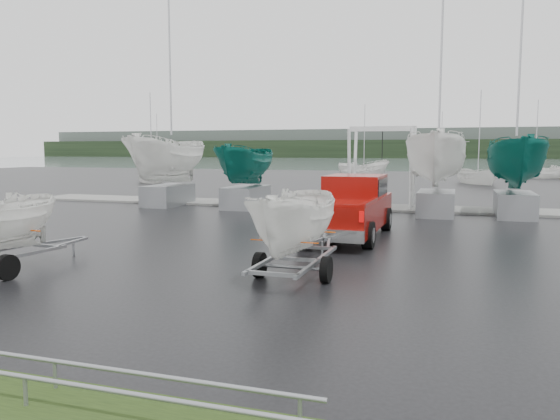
# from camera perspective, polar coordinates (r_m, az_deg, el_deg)

# --- Properties ---
(ground_plane) EXTENTS (120.00, 120.00, 0.00)m
(ground_plane) POSITION_cam_1_polar(r_m,az_deg,el_deg) (17.30, -12.64, -3.74)
(ground_plane) COLOR black
(ground_plane) RESTS_ON ground
(lake) EXTENTS (300.00, 300.00, 0.00)m
(lake) POSITION_cam_1_polar(r_m,az_deg,el_deg) (115.00, 13.68, 4.72)
(lake) COLOR slate
(lake) RESTS_ON ground
(dock) EXTENTS (30.00, 3.00, 0.12)m
(dock) POSITION_cam_1_polar(r_m,az_deg,el_deg) (29.13, 0.47, 0.59)
(dock) COLOR gray
(dock) RESTS_ON ground
(treeline) EXTENTS (300.00, 8.00, 6.00)m
(treeline) POSITION_cam_1_polar(r_m,az_deg,el_deg) (184.84, 15.38, 6.17)
(treeline) COLOR black
(treeline) RESTS_ON ground
(far_hill) EXTENTS (300.00, 6.00, 10.00)m
(far_hill) POSITION_cam_1_polar(r_m,az_deg,el_deg) (192.84, 15.51, 6.76)
(far_hill) COLOR #4C5651
(far_hill) RESTS_ON ground
(pickup_truck) EXTENTS (2.36, 6.25, 2.07)m
(pickup_truck) POSITION_cam_1_polar(r_m,az_deg,el_deg) (19.00, 7.44, 0.55)
(pickup_truck) COLOR maroon
(pickup_truck) RESTS_ON ground
(trailer_hitched) EXTENTS (1.79, 3.61, 4.66)m
(trailer_hitched) POSITION_cam_1_polar(r_m,az_deg,el_deg) (12.47, 1.58, 4.28)
(trailer_hitched) COLOR gray
(trailer_hitched) RESTS_ON ground
(boat_hoist) EXTENTS (3.30, 2.18, 4.12)m
(boat_hoist) POSITION_cam_1_polar(r_m,az_deg,el_deg) (27.87, 10.62, 5.62)
(boat_hoist) COLOR silver
(boat_hoist) RESTS_ON ground
(keelboat_0) EXTENTS (2.57, 3.20, 10.75)m
(keelboat_0) POSITION_cam_1_polar(r_m,az_deg,el_deg) (29.51, -11.77, 8.40)
(keelboat_0) COLOR gray
(keelboat_0) RESTS_ON ground
(keelboat_1) EXTENTS (2.09, 3.20, 6.65)m
(keelboat_1) POSITION_cam_1_polar(r_m,az_deg,el_deg) (27.78, -3.62, 6.93)
(keelboat_1) COLOR gray
(keelboat_1) RESTS_ON ground
(keelboat_2) EXTENTS (2.64, 3.20, 10.81)m
(keelboat_2) POSITION_cam_1_polar(r_m,az_deg,el_deg) (25.68, 16.26, 8.82)
(keelboat_2) COLOR gray
(keelboat_2) RESTS_ON ground
(keelboat_3) EXTENTS (2.41, 3.20, 10.58)m
(keelboat_3) POSITION_cam_1_polar(r_m,az_deg,el_deg) (26.06, 23.61, 7.69)
(keelboat_3) COLOR gray
(keelboat_3) RESTS_ON ground
(mast_rack_2) EXTENTS (7.00, 0.56, 0.06)m
(mast_rack_2) POSITION_cam_1_polar(r_m,az_deg,el_deg) (7.46, -23.77, -14.95)
(mast_rack_2) COLOR gray
(mast_rack_2) RESTS_ON ground
(moored_boat_0) EXTENTS (3.41, 3.43, 11.20)m
(moored_boat_0) POSITION_cam_1_polar(r_m,az_deg,el_deg) (50.91, -13.20, 2.86)
(moored_boat_0) COLOR white
(moored_boat_0) RESTS_ON ground
(moored_boat_1) EXTENTS (3.78, 3.79, 11.52)m
(moored_boat_1) POSITION_cam_1_polar(r_m,az_deg,el_deg) (62.95, 8.74, 3.60)
(moored_boat_1) COLOR white
(moored_boat_1) RESTS_ON ground
(moored_boat_2) EXTENTS (3.00, 3.03, 10.94)m
(moored_boat_2) POSITION_cam_1_polar(r_m,az_deg,el_deg) (50.23, 19.94, 2.60)
(moored_boat_2) COLOR white
(moored_boat_2) RESTS_ON ground
(moored_boat_3) EXTENTS (2.45, 2.39, 10.97)m
(moored_boat_3) POSITION_cam_1_polar(r_m,az_deg,el_deg) (62.13, 25.04, 3.04)
(moored_boat_3) COLOR white
(moored_boat_3) RESTS_ON ground
(moored_boat_4) EXTENTS (3.01, 3.01, 10.79)m
(moored_boat_4) POSITION_cam_1_polar(r_m,az_deg,el_deg) (81.02, -12.64, 4.13)
(moored_boat_4) COLOR white
(moored_boat_4) RESTS_ON ground
(moored_boat_5) EXTENTS (3.33, 3.32, 11.11)m
(moored_boat_5) POSITION_cam_1_polar(r_m,az_deg,el_deg) (77.01, 16.42, 3.91)
(moored_boat_5) COLOR white
(moored_boat_5) RESTS_ON ground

